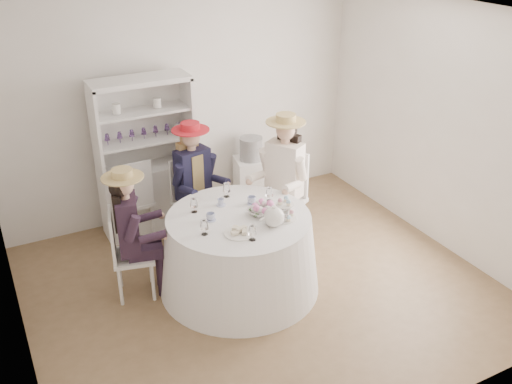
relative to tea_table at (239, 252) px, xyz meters
name	(u,v)px	position (x,y,z in m)	size (l,w,h in m)	color
ground	(260,287)	(0.18, -0.12, -0.41)	(4.50, 4.50, 0.00)	brown
ceiling	(262,17)	(0.18, -0.12, 2.29)	(4.50, 4.50, 0.00)	white
wall_back	(183,107)	(0.18, 1.88, 0.94)	(4.50, 4.50, 0.00)	silver
wall_front	(406,280)	(0.18, -2.12, 0.94)	(4.50, 4.50, 0.00)	silver
wall_left	(1,223)	(-2.07, -0.12, 0.94)	(4.50, 4.50, 0.00)	silver
wall_right	(443,128)	(2.43, -0.12, 0.94)	(4.50, 4.50, 0.00)	silver
tea_table	(239,252)	(0.00, 0.00, 0.00)	(1.62, 1.62, 0.82)	white
hutch	(148,178)	(-0.42, 1.57, 0.26)	(1.26, 0.83, 1.86)	silver
side_table	(251,181)	(0.96, 1.61, -0.10)	(0.40, 0.40, 0.62)	silver
hatbox	(251,149)	(0.96, 1.61, 0.36)	(0.29, 0.29, 0.29)	black
guest_left	(131,226)	(-0.97, 0.37, 0.37)	(0.55, 0.52, 1.38)	silver
guest_mid	(194,177)	(-0.05, 1.04, 0.42)	(0.55, 0.58, 1.45)	silver
guest_right	(283,172)	(0.85, 0.60, 0.46)	(0.66, 0.60, 1.54)	silver
spare_chair	(133,198)	(-0.67, 1.37, 0.14)	(0.44, 0.44, 1.03)	silver
teacup_a	(211,217)	(-0.27, 0.06, 0.45)	(0.09, 0.09, 0.07)	white
teacup_b	(221,202)	(-0.05, 0.30, 0.44)	(0.07, 0.07, 0.06)	white
teacup_c	(252,201)	(0.24, 0.18, 0.45)	(0.09, 0.09, 0.07)	white
flower_bowl	(259,213)	(0.19, -0.06, 0.44)	(0.23, 0.23, 0.06)	white
flower_arrangement	(261,207)	(0.22, -0.06, 0.50)	(0.18, 0.19, 0.07)	#FF7FC8
table_teapot	(274,217)	(0.23, -0.30, 0.50)	(0.28, 0.20, 0.21)	white
sandwich_plate	(239,232)	(-0.14, -0.29, 0.43)	(0.28, 0.28, 0.06)	white
cupcake_stand	(285,211)	(0.38, -0.24, 0.49)	(0.23, 0.23, 0.22)	white
stemware_set	(239,210)	(0.00, 0.00, 0.49)	(0.93, 0.97, 0.15)	white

